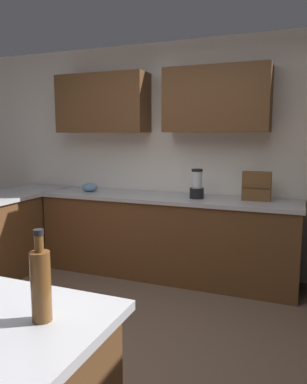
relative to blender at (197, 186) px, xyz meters
The scene contains 8 objects.
ground_plane 2.01m from the blender, 81.68° to the left, with size 14.00×14.00×0.00m, color brown.
wall_back 0.62m from the blender, 46.73° to the right, with size 6.00×0.44×2.60m.
lower_cabinets_back 0.70m from the blender, ahead, with size 2.80×0.60×0.86m, color brown.
countertop_back 0.38m from the blender, ahead, with size 2.84×0.64×0.04m, color #B2B2B7.
blender is the anchor object (origin of this frame).
mixing_bowl 1.30m from the blender, ahead, with size 0.19×0.19×0.10m, color #668CB2.
spice_rack 0.61m from the blender, behind, with size 0.28×0.11×0.30m.
second_bottle 2.77m from the blender, 93.69° to the left, with size 0.07×0.07×0.33m.
Camera 1 is at (-1.26, 2.07, 1.55)m, focal length 34.97 mm.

